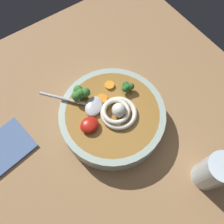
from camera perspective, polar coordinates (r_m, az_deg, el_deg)
table_slab at (r=68.01cm, az=-1.40°, el=-4.00°), size 93.60×93.60×3.61cm
soup_bowl at (r=63.79cm, az=-0.00°, el=-1.20°), size 27.99×27.99×6.41cm
noodle_pile at (r=59.57cm, az=1.49°, el=0.02°), size 10.42×10.21×4.19cm
soup_spoon at (r=61.31cm, az=-5.68°, el=1.72°), size 13.56×15.44×1.60cm
chili_sauce_dollop at (r=58.43cm, az=-5.19°, el=-3.52°), size 4.79×4.31×2.15cm
broccoli_floret_beside_noodles at (r=61.36cm, az=-7.70°, el=4.57°), size 4.94×4.25×3.91cm
broccoli_floret_beside_chili at (r=62.73cm, az=3.74°, el=6.13°), size 3.56×3.06×2.81cm
carrot_slice_left at (r=64.48cm, az=-0.61°, el=6.50°), size 2.58×2.58×0.74cm
carrot_slice_rear at (r=62.49cm, az=-2.42°, el=3.26°), size 2.78×2.78×0.64cm
drinking_glass at (r=61.24cm, az=23.39°, el=-13.18°), size 6.99×6.99×12.07cm
folded_napkin at (r=70.10cm, az=-25.27°, el=-8.48°), size 17.59×13.63×0.80cm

